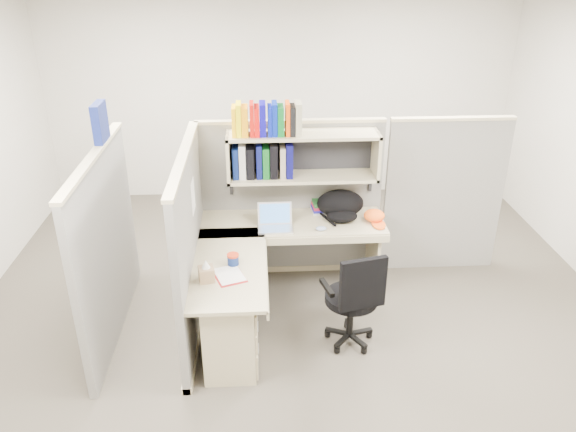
{
  "coord_description": "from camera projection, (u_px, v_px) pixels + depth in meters",
  "views": [
    {
      "loc": [
        -0.31,
        -4.2,
        3.09
      ],
      "look_at": [
        -0.06,
        0.25,
        0.94
      ],
      "focal_mm": 35.0,
      "sensor_mm": 36.0,
      "label": 1
    }
  ],
  "objects": [
    {
      "name": "snack_canister",
      "position": [
        233.0,
        259.0,
        4.58
      ],
      "size": [
        0.1,
        0.1,
        0.1
      ],
      "color": "navy",
      "rests_on": "desk"
    },
    {
      "name": "backpack",
      "position": [
        341.0,
        206.0,
        5.33
      ],
      "size": [
        0.48,
        0.39,
        0.27
      ],
      "primitive_type": null,
      "rotation": [
        0.0,
        0.0,
        0.09
      ],
      "color": "black",
      "rests_on": "desk"
    },
    {
      "name": "orange_cap",
      "position": [
        374.0,
        216.0,
        5.32
      ],
      "size": [
        0.25,
        0.27,
        0.11
      ],
      "primitive_type": null,
      "rotation": [
        0.0,
        0.0,
        0.22
      ],
      "color": "#FF5C16",
      "rests_on": "desk"
    },
    {
      "name": "laptop",
      "position": [
        275.0,
        218.0,
        5.13
      ],
      "size": [
        0.32,
        0.32,
        0.23
      ],
      "primitive_type": null,
      "rotation": [
        0.0,
        0.0,
        0.01
      ],
      "color": "silver",
      "rests_on": "desk"
    },
    {
      "name": "ground",
      "position": [
        296.0,
        321.0,
        5.13
      ],
      "size": [
        6.0,
        6.0,
        0.0
      ],
      "primitive_type": "plane",
      "color": "#37312A",
      "rests_on": "ground"
    },
    {
      "name": "cubicle",
      "position": [
        254.0,
        211.0,
        5.12
      ],
      "size": [
        3.79,
        1.84,
        1.95
      ],
      "color": "#5D5D58",
      "rests_on": "ground"
    },
    {
      "name": "book_stack",
      "position": [
        319.0,
        206.0,
        5.52
      ],
      "size": [
        0.17,
        0.22,
        0.1
      ],
      "primitive_type": null,
      "rotation": [
        0.0,
        0.0,
        0.07
      ],
      "color": "gray",
      "rests_on": "desk"
    },
    {
      "name": "room_shell",
      "position": [
        298.0,
        152.0,
        4.43
      ],
      "size": [
        6.0,
        6.0,
        6.0
      ],
      "color": "#B9B6A7",
      "rests_on": "ground"
    },
    {
      "name": "mouse",
      "position": [
        321.0,
        228.0,
        5.15
      ],
      "size": [
        0.11,
        0.09,
        0.04
      ],
      "primitive_type": "ellipsoid",
      "rotation": [
        0.0,
        0.0,
        0.28
      ],
      "color": "#899DC2",
      "rests_on": "desk"
    },
    {
      "name": "desk",
      "position": [
        250.0,
        300.0,
        4.66
      ],
      "size": [
        1.74,
        1.75,
        0.73
      ],
      "color": "tan",
      "rests_on": "ground"
    },
    {
      "name": "paper_cup",
      "position": [
        284.0,
        211.0,
        5.42
      ],
      "size": [
        0.08,
        0.08,
        0.09
      ],
      "primitive_type": "cylinder",
      "rotation": [
        0.0,
        0.0,
        -0.32
      ],
      "color": "silver",
      "rests_on": "desk"
    },
    {
      "name": "task_chair",
      "position": [
        352.0,
        313.0,
        4.68
      ],
      "size": [
        0.53,
        0.49,
        0.93
      ],
      "color": "black",
      "rests_on": "ground"
    },
    {
      "name": "tissue_box",
      "position": [
        206.0,
        270.0,
        4.35
      ],
      "size": [
        0.14,
        0.14,
        0.18
      ],
      "primitive_type": null,
      "rotation": [
        0.0,
        0.0,
        0.21
      ],
      "color": "#A2825C",
      "rests_on": "desk"
    },
    {
      "name": "loose_paper",
      "position": [
        229.0,
        275.0,
        4.46
      ],
      "size": [
        0.28,
        0.32,
        0.0
      ],
      "primitive_type": null,
      "rotation": [
        0.0,
        0.0,
        0.35
      ],
      "color": "white",
      "rests_on": "desk"
    }
  ]
}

